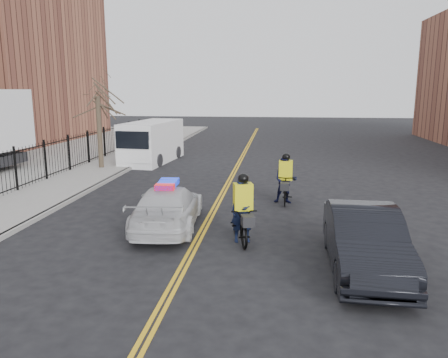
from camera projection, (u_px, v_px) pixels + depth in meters
ground at (204, 229)px, 14.34m from camera, size 120.00×120.00×0.00m
center_line_left at (228, 180)px, 22.12m from camera, size 0.10×60.00×0.01m
center_line_right at (231, 180)px, 22.10m from camera, size 0.10×60.00×0.01m
sidewalk at (89, 175)px, 22.99m from camera, size 3.00×60.00×0.15m
curb at (116, 176)px, 22.81m from camera, size 0.20×60.00×0.15m
iron_fence at (60, 157)px, 22.98m from camera, size 0.12×28.00×2.00m
street_tree at (98, 107)px, 24.25m from camera, size 3.20×3.20×4.80m
police_cruiser at (168, 207)px, 14.40m from camera, size 2.33×4.96×1.56m
dark_sedan at (365, 240)px, 10.97m from camera, size 1.80×4.90×1.60m
cargo_van at (151, 142)px, 27.39m from camera, size 2.76×6.23×2.54m
cyclist_near at (243, 218)px, 13.07m from camera, size 1.29×2.26×2.10m
cyclist_far at (285, 184)px, 17.50m from camera, size 0.95×2.05×2.04m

